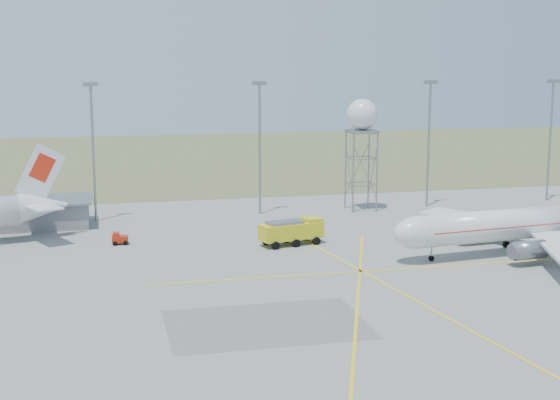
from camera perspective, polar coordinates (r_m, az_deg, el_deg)
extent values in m
plane|color=#9B9C97|center=(65.88, 19.56, -11.43)|extent=(400.00, 400.00, 0.00)
cube|color=#5D6738|center=(195.61, -3.00, 3.23)|extent=(400.00, 120.00, 0.03)
cube|color=gray|center=(117.70, -18.20, -1.02)|extent=(18.00, 9.00, 3.60)
cube|color=gray|center=(117.35, -18.25, -0.08)|extent=(19.00, 10.00, 0.30)
cylinder|color=gray|center=(117.94, -13.49, 3.27)|extent=(0.36, 0.36, 20.00)
cube|color=gray|center=(117.21, -13.70, 8.23)|extent=(2.20, 0.50, 0.60)
cylinder|color=gray|center=(120.39, -1.49, 3.68)|extent=(0.36, 0.36, 20.00)
cube|color=gray|center=(119.67, -1.52, 8.54)|extent=(2.20, 0.50, 0.60)
cylinder|color=gray|center=(128.96, 10.81, 3.94)|extent=(0.36, 0.36, 20.00)
cube|color=gray|center=(128.28, 10.96, 8.47)|extent=(2.20, 0.50, 0.60)
cylinder|color=gray|center=(139.32, 19.14, 4.01)|extent=(0.36, 0.36, 20.00)
cube|color=gray|center=(138.69, 19.38, 8.20)|extent=(2.20, 0.50, 0.60)
cylinder|color=silver|center=(99.97, 16.30, -1.74)|extent=(25.40, 6.90, 3.86)
ellipsoid|color=silver|center=(93.15, 10.06, -2.34)|extent=(6.61, 4.59, 3.86)
cube|color=black|center=(92.46, 9.45, -2.05)|extent=(1.71, 2.29, 0.94)
cube|color=silver|center=(107.91, 14.17, -1.31)|extent=(12.31, 15.49, 0.35)
cylinder|color=slate|center=(104.25, 14.00, -2.19)|extent=(4.30, 2.70, 2.22)
cylinder|color=slate|center=(95.45, 17.77, -3.50)|extent=(4.30, 2.70, 2.22)
cube|color=red|center=(98.82, 15.40, -1.78)|extent=(19.65, 6.23, 0.12)
cylinder|color=black|center=(94.86, 11.01, -4.15)|extent=(0.75, 0.75, 0.87)
cube|color=black|center=(101.80, 17.09, -3.44)|extent=(1.67, 5.87, 0.87)
cylinder|color=gray|center=(101.70, 17.10, -3.20)|extent=(0.26, 0.26, 1.74)
cone|color=silver|center=(108.87, -16.97, -0.45)|extent=(7.19, 5.59, 4.26)
cube|color=silver|center=(108.17, -17.10, 1.88)|extent=(6.72, 1.85, 8.02)
cube|color=red|center=(108.11, -17.01, 2.28)|extent=(3.66, 1.18, 4.11)
cube|color=silver|center=(112.03, -17.54, 0.09)|extent=(4.64, 6.48, 0.19)
cube|color=silver|center=(105.38, -16.97, -0.50)|extent=(4.64, 6.48, 0.19)
cylinder|color=gray|center=(121.90, 5.38, 2.00)|extent=(0.23, 0.23, 12.72)
cylinder|color=gray|center=(123.19, 7.11, 2.05)|extent=(0.23, 0.23, 12.72)
cylinder|color=gray|center=(126.83, 6.50, 2.29)|extent=(0.23, 0.23, 12.72)
cylinder|color=gray|center=(125.58, 4.82, 2.24)|extent=(0.23, 0.23, 12.72)
cube|color=gray|center=(123.64, 6.01, 5.07)|extent=(4.51, 4.51, 0.24)
sphere|color=silver|center=(123.44, 6.03, 6.24)|extent=(4.89, 4.89, 4.89)
cube|color=gold|center=(100.96, 0.82, -2.27)|extent=(8.72, 4.61, 2.03)
cube|color=gold|center=(102.14, 2.29, -1.66)|extent=(2.75, 3.03, 1.29)
cube|color=black|center=(102.43, 2.61, -1.57)|extent=(0.64, 2.36, 0.92)
cube|color=gray|center=(100.29, 0.36, -1.65)|extent=(5.00, 3.22, 0.37)
cube|color=#B0230C|center=(103.55, -11.63, -2.81)|extent=(2.09, 1.33, 0.85)
cube|color=#B0230C|center=(103.39, -11.90, -2.46)|extent=(0.86, 1.14, 0.47)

